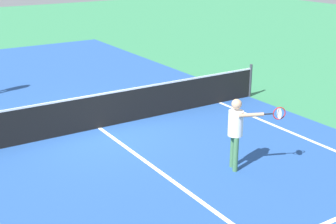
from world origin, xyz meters
The scene contains 5 objects.
ground_plane centered at (0.00, 0.00, 0.00)m, with size 60.00×60.00×0.00m, color #337F51.
court_surface_inbounds centered at (0.00, 0.00, 0.00)m, with size 10.62×24.40×0.00m, color #234C93.
line_center_service centered at (0.00, -3.20, 0.00)m, with size 0.10×6.40×0.01m, color white.
net centered at (0.00, 0.00, 0.49)m, with size 10.77×0.09×1.07m.
player_near centered at (1.47, -3.86, 0.99)m, with size 1.05×0.81×1.60m.
Camera 1 is at (-4.76, -10.91, 4.55)m, focal length 50.15 mm.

